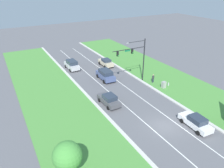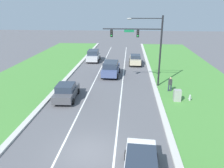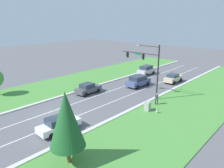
{
  "view_description": "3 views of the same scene",
  "coord_description": "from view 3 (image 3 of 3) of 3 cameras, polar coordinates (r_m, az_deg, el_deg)",
  "views": [
    {
      "loc": [
        -17.47,
        -17.31,
        17.44
      ],
      "look_at": [
        -1.47,
        11.63,
        1.64
      ],
      "focal_mm": 35.0,
      "sensor_mm": 36.0,
      "label": 1
    },
    {
      "loc": [
        2.57,
        -11.79,
        8.87
      ],
      "look_at": [
        0.83,
        9.73,
        1.32
      ],
      "focal_mm": 35.0,
      "sensor_mm": 36.0,
      "label": 2
    },
    {
      "loc": [
        21.53,
        -13.95,
        11.43
      ],
      "look_at": [
        -1.4,
        11.68,
        1.31
      ],
      "focal_mm": 35.0,
      "sensor_mm": 36.0,
      "label": 3
    }
  ],
  "objects": [
    {
      "name": "pedestrian",
      "position": [
        30.99,
        11.57,
        -3.74
      ],
      "size": [
        0.42,
        0.29,
        1.69
      ],
      "rotation": [
        0.0,
        0.0,
        3.34
      ],
      "color": "#232842",
      "rests_on": "ground_plane"
    },
    {
      "name": "utility_cabinet",
      "position": [
        28.8,
        9.23,
        -5.86
      ],
      "size": [
        0.7,
        0.6,
        1.24
      ],
      "color": "#9E9E99",
      "rests_on": "ground_plane"
    },
    {
      "name": "white_sedan",
      "position": [
        24.14,
        -13.8,
        -10.17
      ],
      "size": [
        2.15,
        4.71,
        1.67
      ],
      "rotation": [
        0.0,
        0.0,
        -0.05
      ],
      "color": "white",
      "rests_on": "ground_plane"
    },
    {
      "name": "conifer_near_right_tree",
      "position": [
        17.64,
        -11.82,
        -9.12
      ],
      "size": [
        2.91,
        2.91,
        6.27
      ],
      "color": "brown",
      "rests_on": "ground_plane"
    },
    {
      "name": "traffic_signal_mast",
      "position": [
        32.76,
        9.22,
        5.49
      ],
      "size": [
        6.67,
        0.41,
        8.11
      ],
      "color": "black",
      "rests_on": "ground_plane"
    },
    {
      "name": "grass_verge_right",
      "position": [
        20.91,
        3.95,
        -16.64
      ],
      "size": [
        10.0,
        90.0,
        0.08
      ],
      "color": "#4C8E3D",
      "rests_on": "ground_plane"
    },
    {
      "name": "slate_blue_suv",
      "position": [
        39.07,
        6.85,
        0.83
      ],
      "size": [
        2.38,
        4.94,
        1.97
      ],
      "rotation": [
        0.0,
        0.0,
        -0.03
      ],
      "color": "#475684",
      "rests_on": "ground_plane"
    },
    {
      "name": "curb_strip_right",
      "position": [
        23.99,
        -6.2,
        -11.95
      ],
      "size": [
        0.5,
        90.0,
        0.15
      ],
      "color": "beige",
      "rests_on": "ground_plane"
    },
    {
      "name": "curb_strip_left",
      "position": [
        32.59,
        -19.72,
        -5.0
      ],
      "size": [
        0.5,
        90.0,
        0.15
      ],
      "color": "beige",
      "rests_on": "ground_plane"
    },
    {
      "name": "grass_verge_left",
      "position": [
        37.09,
        -23.66,
        -2.91
      ],
      "size": [
        10.0,
        90.0,
        0.08
      ],
      "color": "#4C8E3D",
      "rests_on": "ground_plane"
    },
    {
      "name": "lane_stripe_inner_right",
      "position": [
        26.73,
        -11.82,
        -9.28
      ],
      "size": [
        0.14,
        81.0,
        0.01
      ],
      "color": "white",
      "rests_on": "ground_plane"
    },
    {
      "name": "ground_plane",
      "position": [
        28.08,
        -14.04,
        -8.14
      ],
      "size": [
        160.0,
        160.0,
        0.0
      ],
      "primitive_type": "plane",
      "color": "#5B5B60"
    },
    {
      "name": "lane_stripe_inner_left",
      "position": [
        29.48,
        -16.04,
        -7.08
      ],
      "size": [
        0.14,
        81.0,
        0.01
      ],
      "color": "white",
      "rests_on": "ground_plane"
    },
    {
      "name": "graphite_sedan",
      "position": [
        35.4,
        -6.29,
        -1.13
      ],
      "size": [
        2.19,
        4.49,
        1.67
      ],
      "rotation": [
        0.0,
        0.0,
        0.04
      ],
      "color": "#4C4C51",
      "rests_on": "ground_plane"
    },
    {
      "name": "silver_suv",
      "position": [
        47.9,
        8.94,
        3.63
      ],
      "size": [
        2.21,
        4.61,
        1.97
      ],
      "rotation": [
        0.0,
        0.0,
        0.03
      ],
      "color": "silver",
      "rests_on": "ground_plane"
    },
    {
      "name": "champagne_sedan",
      "position": [
        42.91,
        15.7,
        1.51
      ],
      "size": [
        1.99,
        4.45,
        1.67
      ],
      "rotation": [
        0.0,
        0.0,
        -0.01
      ],
      "color": "beige",
      "rests_on": "ground_plane"
    },
    {
      "name": "fire_hydrant",
      "position": [
        28.45,
        11.66,
        -6.89
      ],
      "size": [
        0.34,
        0.2,
        0.7
      ],
      "color": "#B7B7BC",
      "rests_on": "ground_plane"
    }
  ]
}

